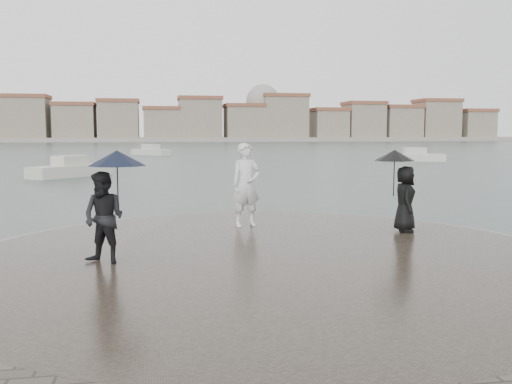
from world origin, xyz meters
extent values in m
plane|color=#2B3835|center=(0.00, 0.00, 0.00)|extent=(400.00, 400.00, 0.00)
cylinder|color=gray|center=(0.00, 3.50, 0.16)|extent=(12.50, 12.50, 0.32)
cylinder|color=#2D261E|center=(0.00, 3.50, 0.18)|extent=(11.90, 11.90, 0.36)
imported|color=silver|center=(0.12, 6.92, 1.41)|extent=(0.86, 0.66, 2.10)
imported|color=black|center=(-3.05, 3.34, 1.19)|extent=(1.02, 0.96, 1.66)
cylinder|color=black|center=(-2.80, 3.44, 1.71)|extent=(0.02, 0.02, 0.90)
cone|color=black|center=(-2.80, 3.44, 2.26)|extent=(1.06, 1.06, 0.28)
imported|color=black|center=(3.72, 5.47, 1.15)|extent=(0.71, 0.88, 1.57)
cylinder|color=black|center=(3.47, 5.57, 1.66)|extent=(0.02, 0.02, 0.90)
cone|color=black|center=(3.47, 5.57, 2.18)|extent=(0.96, 0.96, 0.26)
cube|color=gray|center=(0.00, 163.00, 0.60)|extent=(260.00, 20.00, 1.20)
cube|color=gray|center=(-37.00, 160.00, 6.00)|extent=(12.00, 10.00, 12.00)
cube|color=brown|center=(-37.00, 160.00, 12.50)|extent=(12.60, 10.60, 1.00)
cube|color=gray|center=(-24.00, 160.00, 5.00)|extent=(11.00, 10.00, 10.00)
cube|color=brown|center=(-24.00, 160.00, 10.50)|extent=(11.60, 10.60, 1.00)
cube|color=gray|center=(-12.00, 160.00, 5.50)|extent=(11.00, 10.00, 11.00)
cube|color=brown|center=(-12.00, 160.00, 11.50)|extent=(11.60, 10.60, 1.00)
cube|color=gray|center=(0.00, 160.00, 4.50)|extent=(10.00, 10.00, 9.00)
cube|color=brown|center=(0.00, 160.00, 9.50)|extent=(10.60, 10.60, 1.00)
cube|color=gray|center=(11.00, 160.00, 6.00)|extent=(12.00, 10.00, 12.00)
cube|color=brown|center=(11.00, 160.00, 12.50)|extent=(12.60, 10.60, 1.00)
cube|color=gray|center=(24.00, 160.00, 5.00)|extent=(11.00, 10.00, 10.00)
cube|color=brown|center=(24.00, 160.00, 10.50)|extent=(11.60, 10.60, 1.00)
cube|color=gray|center=(36.00, 160.00, 6.50)|extent=(13.00, 10.00, 13.00)
cube|color=brown|center=(36.00, 160.00, 13.50)|extent=(13.60, 10.60, 1.00)
cube|color=gray|center=(50.00, 160.00, 4.50)|extent=(10.00, 10.00, 9.00)
cube|color=brown|center=(50.00, 160.00, 9.50)|extent=(10.60, 10.60, 1.00)
cube|color=gray|center=(61.00, 160.00, 5.50)|extent=(11.00, 10.00, 11.00)
cube|color=brown|center=(61.00, 160.00, 11.50)|extent=(11.60, 10.60, 1.00)
cube|color=gray|center=(73.00, 160.00, 5.00)|extent=(11.00, 10.00, 10.00)
cube|color=brown|center=(73.00, 160.00, 10.50)|extent=(11.60, 10.60, 1.00)
cube|color=gray|center=(85.00, 160.00, 6.00)|extent=(12.00, 10.00, 12.00)
cube|color=brown|center=(85.00, 160.00, 12.50)|extent=(12.60, 10.60, 1.00)
cube|color=gray|center=(98.00, 160.00, 4.50)|extent=(10.00, 10.00, 9.00)
cube|color=brown|center=(98.00, 160.00, 9.50)|extent=(10.60, 10.60, 1.00)
sphere|color=gray|center=(30.00, 162.00, 12.00)|extent=(10.00, 10.00, 10.00)
cube|color=#BBB7A9|center=(-2.58, 62.19, 0.25)|extent=(4.78, 5.22, 0.90)
cube|color=#BBB7A9|center=(-2.58, 62.19, 0.85)|extent=(2.21, 2.30, 0.90)
cube|color=#BBB7A9|center=(-7.25, 29.31, 0.25)|extent=(4.78, 5.22, 0.90)
cube|color=#BBB7A9|center=(-7.25, 29.31, 0.85)|extent=(2.21, 2.30, 0.90)
cube|color=#BBB7A9|center=(21.87, 42.89, 0.25)|extent=(5.69, 2.53, 0.90)
cube|color=#BBB7A9|center=(21.87, 42.89, 0.85)|extent=(2.18, 1.53, 0.90)
camera|label=1|loc=(-2.13, -7.16, 2.73)|focal=40.00mm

